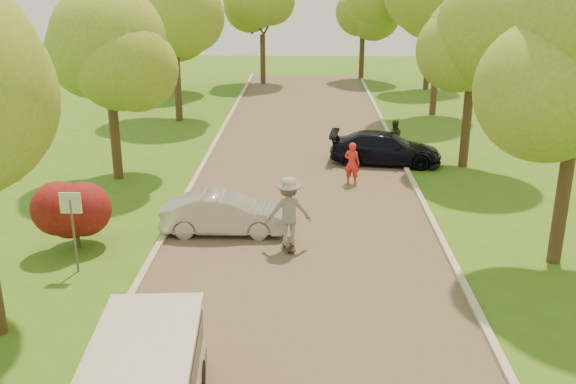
# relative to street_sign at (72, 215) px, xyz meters

# --- Properties ---
(ground) EXTENTS (100.00, 100.00, 0.00)m
(ground) POSITION_rel_street_sign_xyz_m (5.80, -4.00, -1.56)
(ground) COLOR #3D6818
(ground) RESTS_ON ground
(road) EXTENTS (8.00, 60.00, 0.01)m
(road) POSITION_rel_street_sign_xyz_m (5.80, 4.00, -1.56)
(road) COLOR #4C4438
(road) RESTS_ON ground
(curb_left) EXTENTS (0.18, 60.00, 0.12)m
(curb_left) POSITION_rel_street_sign_xyz_m (1.75, 4.00, -1.50)
(curb_left) COLOR #B2AD9E
(curb_left) RESTS_ON ground
(curb_right) EXTENTS (0.18, 60.00, 0.12)m
(curb_right) POSITION_rel_street_sign_xyz_m (9.85, 4.00, -1.50)
(curb_right) COLOR #B2AD9E
(curb_right) RESTS_ON ground
(street_sign) EXTENTS (0.55, 0.06, 2.17)m
(street_sign) POSITION_rel_street_sign_xyz_m (0.00, 0.00, 0.00)
(street_sign) COLOR #59595E
(street_sign) RESTS_ON ground
(red_shrub) EXTENTS (1.70, 1.70, 1.95)m
(red_shrub) POSITION_rel_street_sign_xyz_m (-0.50, 1.50, -0.47)
(red_shrub) COLOR #382619
(red_shrub) RESTS_ON ground
(tree_l_midb) EXTENTS (4.30, 4.20, 6.62)m
(tree_l_midb) POSITION_rel_street_sign_xyz_m (-1.01, 8.00, 3.02)
(tree_l_midb) COLOR #382619
(tree_l_midb) RESTS_ON ground
(tree_l_far) EXTENTS (4.92, 4.80, 7.79)m
(tree_l_far) POSITION_rel_street_sign_xyz_m (-0.59, 18.00, 3.90)
(tree_l_far) COLOR #382619
(tree_l_far) RESTS_ON ground
(tree_r_midb) EXTENTS (4.51, 4.40, 7.01)m
(tree_r_midb) POSITION_rel_street_sign_xyz_m (12.40, 10.00, 3.32)
(tree_r_midb) COLOR #382619
(tree_r_midb) RESTS_ON ground
(tree_r_far) EXTENTS (5.33, 5.20, 8.34)m
(tree_r_far) POSITION_rel_street_sign_xyz_m (13.03, 20.00, 4.27)
(tree_r_far) COLOR #382619
(tree_r_far) RESTS_ON ground
(tree_bg_a) EXTENTS (5.12, 5.00, 7.72)m
(tree_bg_a) POSITION_rel_street_sign_xyz_m (-2.98, 26.00, 3.75)
(tree_bg_a) COLOR #382619
(tree_bg_a) RESTS_ON ground
(tree_bg_b) EXTENTS (5.12, 5.00, 7.95)m
(tree_bg_b) POSITION_rel_street_sign_xyz_m (14.02, 28.00, 3.97)
(tree_bg_b) COLOR #382619
(tree_bg_b) RESTS_ON ground
(tree_bg_c) EXTENTS (4.92, 4.80, 7.33)m
(tree_bg_c) POSITION_rel_street_sign_xyz_m (3.01, 30.00, 3.46)
(tree_bg_c) COLOR #382619
(tree_bg_c) RESTS_ON ground
(tree_bg_d) EXTENTS (5.12, 5.00, 7.72)m
(tree_bg_d) POSITION_rel_street_sign_xyz_m (10.02, 32.00, 3.75)
(tree_bg_d) COLOR #382619
(tree_bg_d) RESTS_ON ground
(silver_sedan) EXTENTS (3.71, 1.33, 1.22)m
(silver_sedan) POSITION_rel_street_sign_xyz_m (3.50, 2.76, -0.95)
(silver_sedan) COLOR #ACACB1
(silver_sedan) RESTS_ON ground
(dark_sedan) EXTENTS (4.68, 2.40, 1.30)m
(dark_sedan) POSITION_rel_street_sign_xyz_m (9.10, 10.27, -0.92)
(dark_sedan) COLOR black
(dark_sedan) RESTS_ON ground
(longboard) EXTENTS (0.42, 1.04, 0.12)m
(longboard) POSITION_rel_street_sign_xyz_m (5.44, 1.67, -1.45)
(longboard) COLOR black
(longboard) RESTS_ON ground
(skateboarder) EXTENTS (1.37, 0.91, 1.97)m
(skateboarder) POSITION_rel_street_sign_xyz_m (5.44, 1.67, -0.45)
(skateboarder) COLOR gray
(skateboarder) RESTS_ON longboard
(person_striped) EXTENTS (0.67, 0.55, 1.57)m
(person_striped) POSITION_rel_street_sign_xyz_m (7.58, 7.57, -0.78)
(person_striped) COLOR red
(person_striped) RESTS_ON ground
(person_olive) EXTENTS (0.78, 0.62, 1.54)m
(person_olive) POSITION_rel_street_sign_xyz_m (9.60, 11.57, -0.79)
(person_olive) COLOR #323821
(person_olive) RESTS_ON ground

